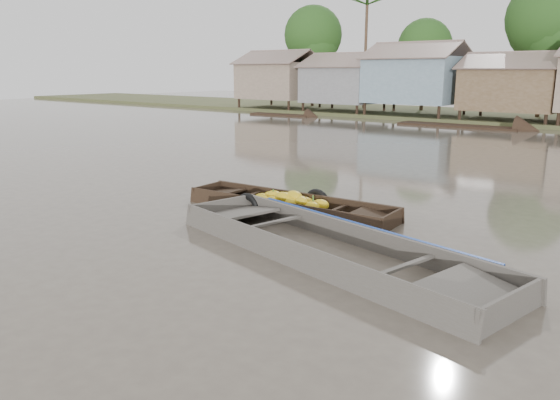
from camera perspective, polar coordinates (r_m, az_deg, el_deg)
The scene contains 3 objects.
ground at distance 10.83m, azimuth -2.12°, elevation -4.87°, with size 120.00×120.00×0.00m, color #52493F.
banana_boat at distance 13.43m, azimuth 0.71°, elevation -0.59°, with size 5.54×1.67×0.76m.
viewer_boat at distance 10.28m, azimuth 5.22°, elevation -5.61°, with size 7.50×3.33×0.59m.
Camera 1 is at (6.71, -7.79, 3.40)m, focal length 35.00 mm.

